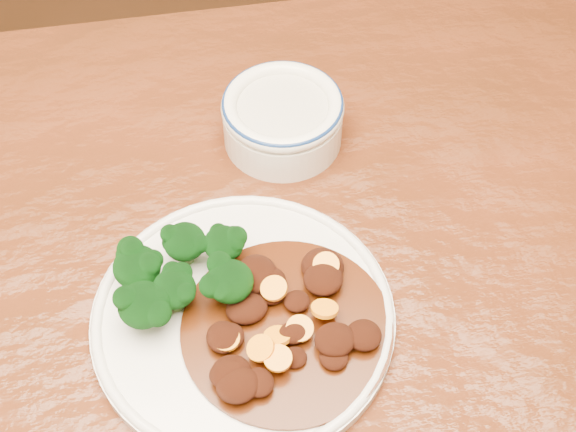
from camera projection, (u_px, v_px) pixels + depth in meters
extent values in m
cube|color=#5A2410|center=(200.00, 336.00, 0.75)|extent=(1.59, 1.05, 0.04)
cylinder|color=white|center=(243.00, 318.00, 0.73)|extent=(0.28, 0.28, 0.01)
torus|color=white|center=(243.00, 315.00, 0.72)|extent=(0.27, 0.27, 0.01)
cylinder|color=#5D8B48|center=(231.00, 295.00, 0.73)|extent=(0.01, 0.01, 0.02)
ellipsoid|color=black|center=(230.00, 281.00, 0.71)|extent=(0.04, 0.04, 0.03)
cylinder|color=#5D8B48|center=(177.00, 301.00, 0.72)|extent=(0.01, 0.01, 0.02)
ellipsoid|color=black|center=(174.00, 289.00, 0.71)|extent=(0.04, 0.04, 0.03)
cylinder|color=#5D8B48|center=(187.00, 255.00, 0.75)|extent=(0.01, 0.01, 0.02)
ellipsoid|color=black|center=(185.00, 242.00, 0.74)|extent=(0.04, 0.04, 0.03)
cylinder|color=#5D8B48|center=(147.00, 318.00, 0.71)|extent=(0.01, 0.01, 0.02)
ellipsoid|color=black|center=(143.00, 305.00, 0.69)|extent=(0.04, 0.04, 0.04)
cylinder|color=#5D8B48|center=(140.00, 280.00, 0.74)|extent=(0.01, 0.01, 0.02)
ellipsoid|color=black|center=(137.00, 267.00, 0.72)|extent=(0.04, 0.04, 0.03)
cylinder|color=#5D8B48|center=(225.00, 256.00, 0.75)|extent=(0.01, 0.01, 0.02)
ellipsoid|color=black|center=(223.00, 244.00, 0.74)|extent=(0.04, 0.04, 0.03)
cylinder|color=#471D07|center=(287.00, 329.00, 0.71)|extent=(0.19, 0.19, 0.00)
ellipsoid|color=black|center=(238.00, 385.00, 0.67)|extent=(0.04, 0.03, 0.02)
ellipsoid|color=black|center=(295.00, 358.00, 0.69)|extent=(0.02, 0.02, 0.01)
ellipsoid|color=black|center=(294.00, 332.00, 0.70)|extent=(0.03, 0.02, 0.01)
ellipsoid|color=black|center=(223.00, 337.00, 0.69)|extent=(0.03, 0.03, 0.01)
ellipsoid|color=black|center=(335.00, 340.00, 0.69)|extent=(0.04, 0.03, 0.02)
ellipsoid|color=black|center=(247.00, 309.00, 0.71)|extent=(0.04, 0.03, 0.02)
ellipsoid|color=black|center=(259.00, 382.00, 0.67)|extent=(0.03, 0.03, 0.01)
ellipsoid|color=black|center=(297.00, 301.00, 0.72)|extent=(0.02, 0.02, 0.01)
ellipsoid|color=black|center=(336.00, 344.00, 0.69)|extent=(0.02, 0.03, 0.01)
ellipsoid|color=black|center=(323.00, 279.00, 0.73)|extent=(0.04, 0.04, 0.02)
ellipsoid|color=black|center=(228.00, 374.00, 0.67)|extent=(0.03, 0.03, 0.02)
ellipsoid|color=black|center=(269.00, 281.00, 0.73)|extent=(0.03, 0.03, 0.02)
ellipsoid|color=black|center=(231.00, 336.00, 0.70)|extent=(0.02, 0.03, 0.01)
ellipsoid|color=black|center=(364.00, 335.00, 0.70)|extent=(0.03, 0.03, 0.02)
ellipsoid|color=black|center=(334.00, 357.00, 0.69)|extent=(0.03, 0.03, 0.01)
ellipsoid|color=black|center=(257.00, 274.00, 0.73)|extent=(0.04, 0.04, 0.02)
ellipsoid|color=black|center=(323.00, 266.00, 0.74)|extent=(0.04, 0.04, 0.02)
ellipsoid|color=black|center=(231.00, 372.00, 0.68)|extent=(0.03, 0.03, 0.02)
ellipsoid|color=black|center=(272.00, 294.00, 0.72)|extent=(0.02, 0.02, 0.01)
cylinder|color=orange|center=(226.00, 339.00, 0.69)|extent=(0.03, 0.03, 0.00)
cylinder|color=orange|center=(326.00, 265.00, 0.73)|extent=(0.03, 0.03, 0.01)
cylinder|color=orange|center=(261.00, 348.00, 0.68)|extent=(0.03, 0.03, 0.02)
cylinder|color=orange|center=(325.00, 309.00, 0.71)|extent=(0.03, 0.03, 0.02)
cylinder|color=orange|center=(278.00, 358.00, 0.67)|extent=(0.03, 0.03, 0.01)
cylinder|color=orange|center=(274.00, 288.00, 0.72)|extent=(0.03, 0.03, 0.01)
cylinder|color=orange|center=(277.00, 336.00, 0.70)|extent=(0.03, 0.03, 0.01)
cylinder|color=orange|center=(300.00, 328.00, 0.70)|extent=(0.03, 0.03, 0.01)
cylinder|color=white|center=(283.00, 125.00, 0.86)|extent=(0.13, 0.13, 0.04)
cylinder|color=beige|center=(283.00, 109.00, 0.84)|extent=(0.10, 0.10, 0.01)
torus|color=white|center=(283.00, 106.00, 0.83)|extent=(0.13, 0.13, 0.02)
torus|color=navy|center=(283.00, 103.00, 0.83)|extent=(0.13, 0.13, 0.01)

